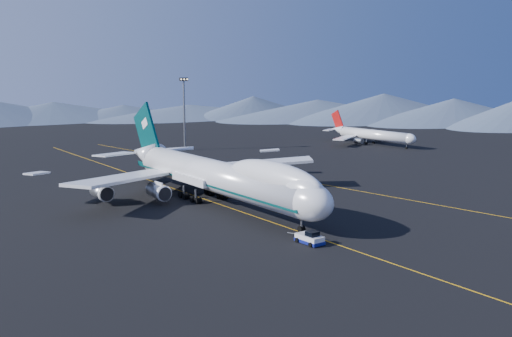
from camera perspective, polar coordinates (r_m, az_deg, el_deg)
ground at (r=116.59m, az=-3.93°, el=-3.50°), size 500.00×500.00×0.00m
taxiway_line_main at (r=116.59m, az=-3.93°, el=-3.50°), size 0.25×220.00×0.01m
taxiway_line_side at (r=141.87m, az=4.22°, el=-1.16°), size 28.08×198.09×0.01m
mountain_ridge at (r=214.77m, az=23.85°, el=3.29°), size 374.91×567.11×12.00m
boeing_747 at (r=115.46m, az=-3.97°, el=-0.69°), size 59.62×72.43×19.37m
pushback_tug at (r=89.81m, az=5.38°, el=-7.06°), size 2.80×4.78×2.07m
second_jet at (r=217.38m, az=11.42°, el=3.34°), size 37.12×41.94×11.93m
service_van at (r=141.03m, az=4.47°, el=-0.94°), size 5.19×5.28×1.41m
floodlight_mast at (r=197.96m, az=-7.18°, el=5.47°), size 3.06×2.30×24.79m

